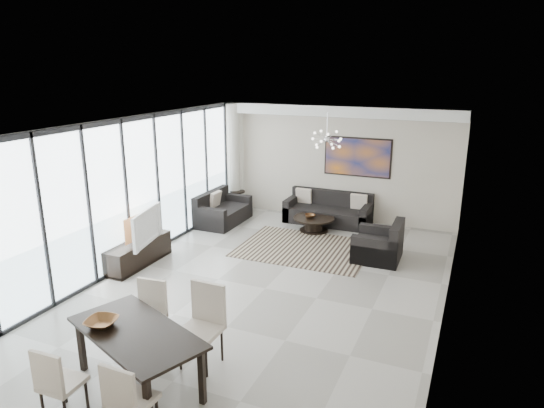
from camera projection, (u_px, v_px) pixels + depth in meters
The scene contains 20 objects.
room_shell at pixel (290, 214), 8.09m from camera, with size 6.00×9.00×2.90m.
window_wall at pixel (130, 193), 9.34m from camera, with size 0.37×8.95×2.90m.
soffit at pixel (338, 111), 11.69m from camera, with size 5.98×0.40×0.26m, color white.
painting at pixel (357, 157), 11.96m from camera, with size 1.68×0.04×0.98m, color #C86A1B.
chandelier at pixel (327, 139), 10.10m from camera, with size 0.66×0.66×0.71m.
rug at pixel (304, 248), 10.55m from camera, with size 2.76×2.12×0.01m, color black.
coffee_table at pixel (314, 223), 11.60m from camera, with size 0.98×0.98×0.34m.
bowl_coffee at pixel (310, 216), 11.53m from camera, with size 0.25×0.25×0.08m, color brown.
sofa_main at pixel (328, 213), 12.21m from camera, with size 2.13×0.87×0.77m.
loveseat at pixel (222, 212), 12.21m from camera, with size 0.88×1.56×0.78m.
armchair at pixel (380, 246), 9.89m from camera, with size 0.94×0.99×0.82m.
side_table at pixel (238, 197), 13.16m from camera, with size 0.41×0.41×0.56m.
tv_console at pixel (139, 253), 9.63m from camera, with size 0.45×1.59×0.50m, color black.
television at pixel (142, 227), 9.37m from camera, with size 1.18×0.15×0.68m, color gray.
dining_table at pixel (137, 337), 5.86m from camera, with size 2.04×1.53×0.76m.
dining_chair_sw at pixel (56, 380), 5.33m from camera, with size 0.43×0.43×0.91m.
dining_chair_se at pixel (126, 398), 5.01m from camera, with size 0.44×0.44×0.95m.
dining_chair_nw at pixel (149, 309), 6.79m from camera, with size 0.49×0.49×0.97m.
dining_chair_ne at pixel (204, 318), 6.39m from camera, with size 0.51×0.51×1.10m.
bowl_dining at pixel (101, 323), 5.94m from camera, with size 0.38×0.38×0.09m, color brown.
Camera 1 is at (3.24, -7.21, 3.86)m, focal length 32.00 mm.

